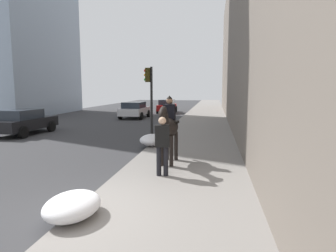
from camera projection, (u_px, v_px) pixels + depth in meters
name	position (u px, v px, depth m)	size (l,w,h in m)	color
sidewalk_slab	(165.00, 221.00, 5.64)	(120.00, 3.87, 0.12)	gray
mounted_horse_near	(169.00, 126.00, 9.63)	(2.15, 0.62, 2.26)	black
pedestrian_greeting	(162.00, 142.00, 8.26)	(0.30, 0.43, 1.70)	black
car_near_lane	(23.00, 121.00, 16.56)	(4.16, 2.12, 1.44)	black
car_mid_lane	(167.00, 106.00, 31.34)	(4.50, 1.98, 1.44)	maroon
car_far_lane	(135.00, 110.00, 25.75)	(4.13, 2.09, 1.44)	silver
traffic_light_near_curb	(150.00, 91.00, 14.57)	(0.20, 0.44, 3.68)	black
snow_pile_near	(72.00, 206.00, 5.65)	(1.34, 1.03, 0.46)	white
snow_pile_far	(152.00, 140.00, 12.85)	(1.41, 1.09, 0.49)	white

